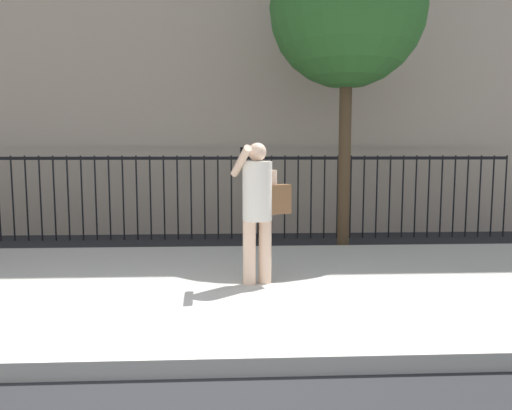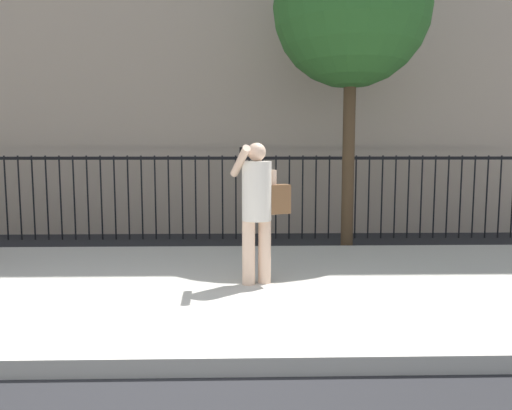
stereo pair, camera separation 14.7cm
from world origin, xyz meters
TOP-DOWN VIEW (x-y plane):
  - ground_plane at (0.00, 0.00)m, footprint 60.00×60.00m
  - sidewalk at (0.00, 2.20)m, footprint 28.00×4.40m
  - iron_fence at (0.00, 5.90)m, footprint 12.03×0.04m
  - pedestrian_on_phone at (0.96, 2.12)m, footprint 0.72×0.53m
  - street_tree_near at (2.54, 4.76)m, footprint 2.55×2.55m

SIDE VIEW (x-z plane):
  - ground_plane at x=0.00m, z-range 0.00..0.00m
  - sidewalk at x=0.00m, z-range 0.00..0.15m
  - iron_fence at x=0.00m, z-range 0.22..1.82m
  - pedestrian_on_phone at x=0.96m, z-range 0.28..1.92m
  - street_tree_near at x=2.54m, z-range 1.34..6.61m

